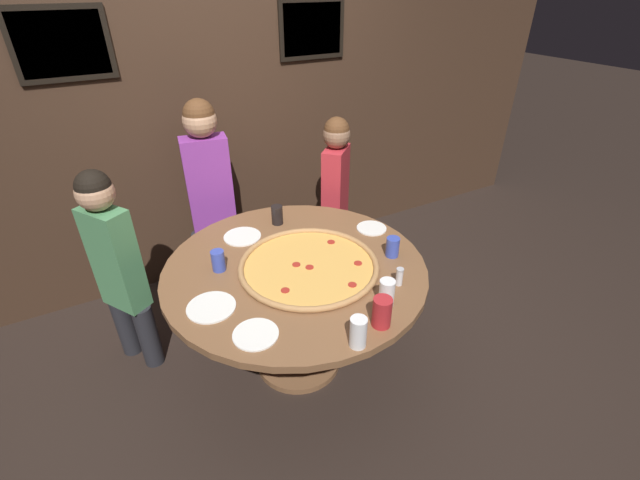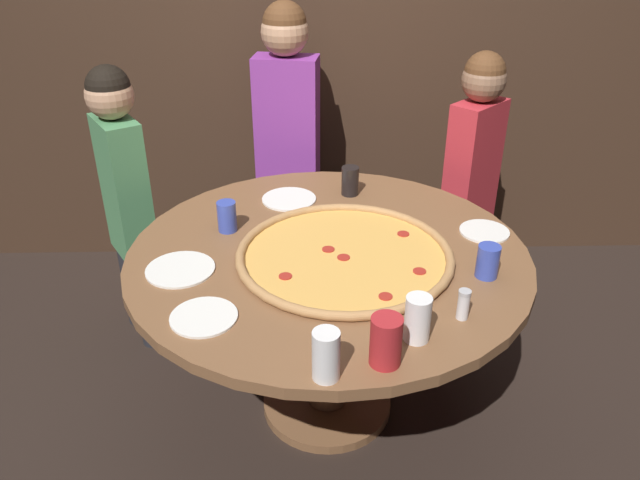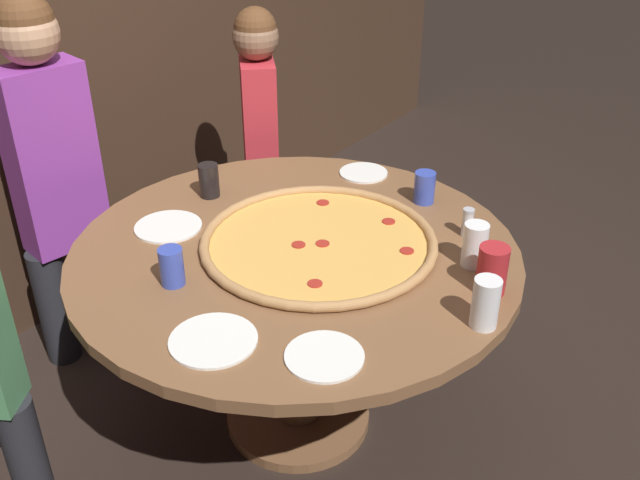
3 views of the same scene
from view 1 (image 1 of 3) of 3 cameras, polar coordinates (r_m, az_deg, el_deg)
name	(u,v)px [view 1 (image 1 of 3)]	position (r m, az deg, el deg)	size (l,w,h in m)	color
ground_plane	(299,361)	(2.82, -2.85, -15.77)	(24.00, 24.00, 0.00)	black
back_wall	(210,105)	(3.23, -14.51, 17.02)	(6.40, 0.08, 2.60)	#3D281C
dining_table	(296,287)	(2.42, -3.22, -6.27)	(1.42, 1.42, 0.74)	brown
giant_pizza	(309,265)	(2.30, -1.51, -3.39)	(0.76, 0.76, 0.03)	#E5A84C
drink_cup_far_right	(387,293)	(2.04, 8.87, -7.00)	(0.07, 0.07, 0.14)	white
drink_cup_near_left	(277,215)	(2.70, -5.74, 3.35)	(0.07, 0.07, 0.12)	black
drink_cup_beside_pizza	(382,312)	(1.93, 8.25, -9.50)	(0.09, 0.09, 0.15)	#B22328
drink_cup_by_shaker	(218,261)	(2.32, -13.41, -2.70)	(0.07, 0.07, 0.12)	#384CB7
drink_cup_centre_back	(393,247)	(2.40, 9.65, -0.92)	(0.07, 0.07, 0.11)	#384CB7
drink_cup_front_edge	(358,332)	(1.83, 5.11, -12.16)	(0.07, 0.07, 0.14)	white
white_plate_far_back	(372,228)	(2.67, 6.89, 1.57)	(0.18, 0.18, 0.01)	white
white_plate_near_front	(242,237)	(2.61, -10.31, 0.46)	(0.22, 0.22, 0.01)	white
white_plate_left_side	(256,334)	(1.93, -8.57, -12.33)	(0.20, 0.20, 0.01)	white
white_plate_beside_cup	(211,307)	(2.11, -14.30, -8.67)	(0.23, 0.23, 0.01)	white
condiment_shaker	(399,277)	(2.19, 10.54, -4.81)	(0.04, 0.04, 0.10)	silver
diner_side_left	(335,192)	(3.17, 2.06, 6.46)	(0.31, 0.30, 1.27)	#232328
diner_side_right	(210,191)	(3.05, -14.44, 6.36)	(0.37, 0.22, 1.44)	#232328
diner_centre_back	(116,263)	(2.63, -25.51, -2.78)	(0.27, 0.33, 1.27)	#232328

